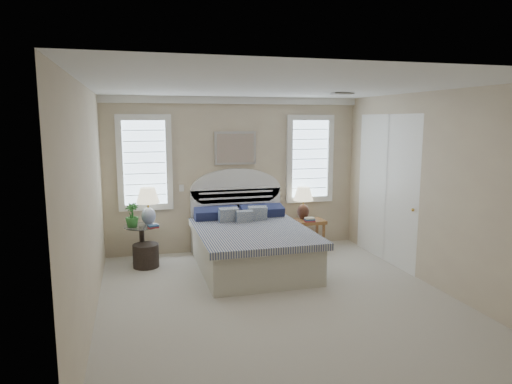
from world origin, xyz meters
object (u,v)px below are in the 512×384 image
object	(u,v)px
bed	(250,242)
lamp_right	(303,199)
nightstand_right	(310,228)
lamp_left	(148,202)
side_table_left	(142,240)
floor_pot	(146,256)

from	to	relation	value
bed	lamp_right	bearing A→B (deg)	34.32
bed	lamp_right	size ratio (longest dim) A/B	3.89
nightstand_right	lamp_right	size ratio (longest dim) A/B	0.91
bed	nightstand_right	world-z (taller)	bed
lamp_left	lamp_right	world-z (taller)	lamp_left
side_table_left	lamp_left	xyz separation A→B (m)	(0.12, 0.08, 0.61)
nightstand_right	lamp_left	size ratio (longest dim) A/B	0.88
nightstand_right	floor_pot	world-z (taller)	nightstand_right
side_table_left	nightstand_right	bearing A→B (deg)	1.94
nightstand_right	side_table_left	bearing A→B (deg)	-178.06
floor_pot	side_table_left	bearing A→B (deg)	103.21
bed	side_table_left	distance (m)	1.75
nightstand_right	floor_pot	distance (m)	2.93
bed	lamp_left	bearing A→B (deg)	156.42
side_table_left	lamp_right	distance (m)	2.92
bed	floor_pot	distance (m)	1.66
floor_pot	lamp_left	bearing A→B (deg)	75.48
lamp_left	nightstand_right	bearing A→B (deg)	0.49
side_table_left	floor_pot	xyz separation A→B (m)	(0.05, -0.20, -0.20)
nightstand_right	lamp_left	world-z (taller)	lamp_left
side_table_left	bed	bearing A→B (deg)	-19.74
floor_pot	lamp_right	bearing A→B (deg)	8.88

